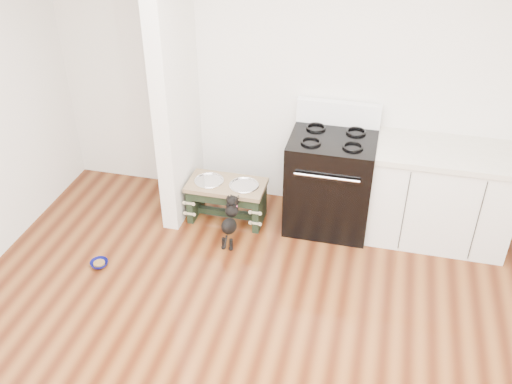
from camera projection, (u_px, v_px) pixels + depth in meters
name	position (u px, v px, depth m)	size (l,w,h in m)	color
room_shell	(241.00, 203.00, 2.91)	(5.00, 5.00, 5.00)	silver
partition_wall	(175.00, 79.00, 5.00)	(0.15, 0.80, 2.70)	silver
oven_range	(330.00, 180.00, 5.24)	(0.76, 0.69, 1.14)	black
cabinet_run	(440.00, 195.00, 5.07)	(1.24, 0.64, 0.91)	silver
dog_feeder	(227.00, 194.00, 5.39)	(0.73, 0.39, 0.42)	black
puppy	(230.00, 220.00, 5.12)	(0.13, 0.38, 0.45)	black
floor_bowl	(99.00, 264.00, 4.95)	(0.20, 0.20, 0.05)	#0C0E5A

